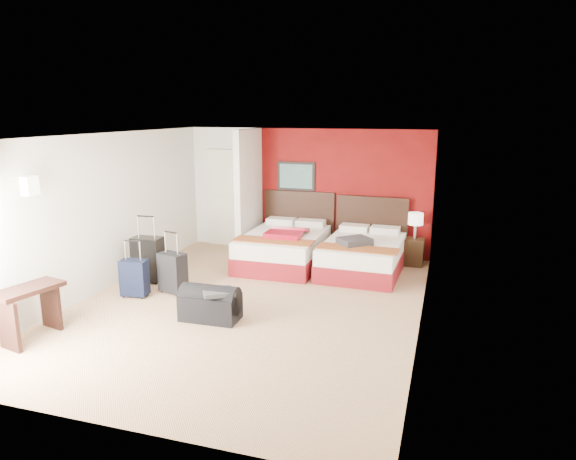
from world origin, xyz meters
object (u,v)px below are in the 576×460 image
at_px(suitcase_charcoal, 173,274).
at_px(desk, 31,313).
at_px(bed_left, 284,249).
at_px(suitcase_navy, 135,279).
at_px(bed_right, 363,257).
at_px(suitcase_black, 148,260).
at_px(table_lamp, 415,226).
at_px(duffel_bag, 210,306).
at_px(nightstand, 414,252).
at_px(red_suitcase_open, 287,232).

height_order(suitcase_charcoal, desk, desk).
xyz_separation_m(bed_left, suitcase_navy, (-1.69, -2.33, -0.02)).
height_order(bed_right, desk, desk).
distance_m(bed_right, suitcase_navy, 3.93).
xyz_separation_m(suitcase_black, suitcase_charcoal, (0.68, -0.38, -0.06)).
xyz_separation_m(suitcase_black, desk, (-0.17, -2.44, -0.03)).
xyz_separation_m(bed_right, table_lamp, (0.85, 0.73, 0.46)).
xyz_separation_m(bed_right, duffel_bag, (-1.66, -2.80, -0.08)).
relative_size(bed_left, desk, 2.42).
bearing_deg(suitcase_navy, nightstand, 29.17).
relative_size(red_suitcase_open, duffel_bag, 1.10).
bearing_deg(nightstand, desk, -131.52).
xyz_separation_m(bed_left, suitcase_charcoal, (-1.21, -1.99, 0.01)).
xyz_separation_m(bed_right, desk, (-3.56, -4.03, 0.06)).
relative_size(suitcase_black, duffel_bag, 0.92).
distance_m(nightstand, suitcase_charcoal, 4.47).
distance_m(suitcase_black, suitcase_navy, 0.75).
distance_m(bed_left, suitcase_charcoal, 2.33).
bearing_deg(red_suitcase_open, suitcase_navy, -130.30).
bearing_deg(suitcase_black, suitcase_navy, -77.17).
relative_size(red_suitcase_open, suitcase_black, 1.19).
bearing_deg(bed_left, red_suitcase_open, -45.21).
distance_m(red_suitcase_open, duffel_bag, 2.77).
bearing_deg(suitcase_navy, suitcase_black, 97.71).
xyz_separation_m(suitcase_charcoal, duffel_bag, (1.05, -0.82, -0.11)).
relative_size(bed_right, nightstand, 3.78).
relative_size(nightstand, suitcase_black, 0.68).
bearing_deg(nightstand, table_lamp, 0.00).
distance_m(nightstand, duffel_bag, 4.33).
height_order(suitcase_black, suitcase_navy, suitcase_black).
bearing_deg(nightstand, red_suitcase_open, -158.79).
bearing_deg(red_suitcase_open, nightstand, 18.50).
bearing_deg(table_lamp, bed_left, -163.01).
relative_size(table_lamp, suitcase_navy, 0.88).
distance_m(bed_right, suitcase_charcoal, 3.35).
bearing_deg(red_suitcase_open, suitcase_black, -144.20).
xyz_separation_m(duffel_bag, desk, (-1.90, -1.24, 0.14)).
xyz_separation_m(bed_right, suitcase_navy, (-3.18, -2.31, -0.01)).
bearing_deg(suitcase_navy, desk, -110.04).
distance_m(nightstand, suitcase_navy, 5.05).
relative_size(bed_right, table_lamp, 3.87).
bearing_deg(suitcase_black, table_lamp, 26.10).
height_order(red_suitcase_open, suitcase_charcoal, red_suitcase_open).
xyz_separation_m(red_suitcase_open, suitcase_charcoal, (-1.31, -1.89, -0.34)).
height_order(table_lamp, suitcase_charcoal, table_lamp).
relative_size(bed_right, duffel_bag, 2.37).
bearing_deg(bed_right, table_lamp, 42.74).
relative_size(table_lamp, duffel_bag, 0.61).
relative_size(bed_left, suitcase_navy, 3.58).
distance_m(suitcase_navy, duffel_bag, 1.60).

